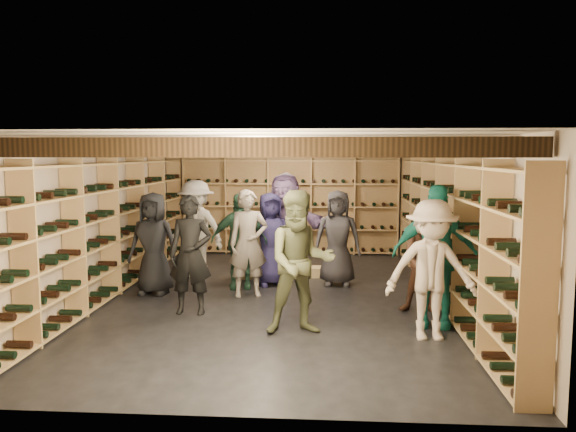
# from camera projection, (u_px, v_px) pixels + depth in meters

# --- Properties ---
(ground) EXTENTS (8.00, 8.00, 0.00)m
(ground) POSITION_uv_depth(u_px,v_px,m) (274.00, 297.00, 8.68)
(ground) COLOR black
(ground) RESTS_ON ground
(walls) EXTENTS (5.52, 8.02, 2.40)m
(walls) POSITION_uv_depth(u_px,v_px,m) (274.00, 220.00, 8.55)
(walls) COLOR tan
(walls) RESTS_ON ground
(ceiling) EXTENTS (5.50, 8.00, 0.01)m
(ceiling) POSITION_uv_depth(u_px,v_px,m) (274.00, 141.00, 8.42)
(ceiling) COLOR beige
(ceiling) RESTS_ON walls
(ceiling_joists) EXTENTS (5.40, 7.12, 0.18)m
(ceiling_joists) POSITION_uv_depth(u_px,v_px,m) (274.00, 150.00, 8.43)
(ceiling_joists) COLOR black
(ceiling_joists) RESTS_ON ground
(wine_rack_left) EXTENTS (0.32, 7.50, 2.15)m
(wine_rack_left) POSITION_uv_depth(u_px,v_px,m) (110.00, 226.00, 8.74)
(wine_rack_left) COLOR #A78A51
(wine_rack_left) RESTS_ON ground
(wine_rack_right) EXTENTS (0.32, 7.50, 2.15)m
(wine_rack_right) POSITION_uv_depth(u_px,v_px,m) (445.00, 229.00, 8.39)
(wine_rack_right) COLOR #A78A51
(wine_rack_right) RESTS_ON ground
(wine_rack_back) EXTENTS (4.70, 0.30, 2.15)m
(wine_rack_back) POSITION_uv_depth(u_px,v_px,m) (290.00, 205.00, 12.36)
(wine_rack_back) COLOR #A78A51
(wine_rack_back) RESTS_ON ground
(crate_stack_left) EXTENTS (0.51, 0.35, 0.85)m
(crate_stack_left) POSITION_uv_depth(u_px,v_px,m) (256.00, 254.00, 9.96)
(crate_stack_left) COLOR tan
(crate_stack_left) RESTS_ON ground
(crate_stack_right) EXTENTS (0.59, 0.51, 0.34)m
(crate_stack_right) POSITION_uv_depth(u_px,v_px,m) (288.00, 269.00, 9.95)
(crate_stack_right) COLOR tan
(crate_stack_right) RESTS_ON ground
(crate_loose) EXTENTS (0.52, 0.36, 0.17)m
(crate_loose) POSITION_uv_depth(u_px,v_px,m) (318.00, 272.00, 10.12)
(crate_loose) COLOR tan
(crate_loose) RESTS_ON ground
(person_0) EXTENTS (0.83, 0.59, 1.61)m
(person_0) POSITION_uv_depth(u_px,v_px,m) (153.00, 243.00, 8.79)
(person_0) COLOR black
(person_0) RESTS_ON ground
(person_1) EXTENTS (0.60, 0.40, 1.65)m
(person_1) POSITION_uv_depth(u_px,v_px,m) (190.00, 255.00, 7.70)
(person_1) COLOR black
(person_1) RESTS_ON ground
(person_2) EXTENTS (0.97, 0.82, 1.77)m
(person_2) POSITION_uv_depth(u_px,v_px,m) (300.00, 262.00, 6.84)
(person_2) COLOR #4E5234
(person_2) RESTS_ON ground
(person_3) EXTENTS (1.11, 0.67, 1.67)m
(person_3) POSITION_uv_depth(u_px,v_px,m) (431.00, 270.00, 6.63)
(person_3) COLOR #C3AE9B
(person_3) RESTS_ON ground
(person_4) EXTENTS (1.13, 0.64, 1.82)m
(person_4) POSITION_uv_depth(u_px,v_px,m) (435.00, 256.00, 7.14)
(person_4) COLOR #187767
(person_4) RESTS_ON ground
(person_6) EXTENTS (0.89, 0.75, 1.56)m
(person_6) POSITION_uv_depth(u_px,v_px,m) (270.00, 239.00, 9.39)
(person_6) COLOR #1C193F
(person_6) RESTS_ON ground
(person_7) EXTENTS (0.69, 0.54, 1.66)m
(person_7) POSITION_uv_depth(u_px,v_px,m) (248.00, 243.00, 8.66)
(person_7) COLOR gray
(person_7) RESTS_ON ground
(person_8) EXTENTS (0.82, 0.70, 1.50)m
(person_8) POSITION_uv_depth(u_px,v_px,m) (427.00, 260.00, 7.70)
(person_8) COLOR #3F2317
(person_8) RESTS_ON ground
(person_9) EXTENTS (1.29, 1.04, 1.74)m
(person_9) POSITION_uv_depth(u_px,v_px,m) (196.00, 229.00, 9.98)
(person_9) COLOR #BDB6AC
(person_9) RESTS_ON ground
(person_10) EXTENTS (0.97, 0.51, 1.57)m
(person_10) POSITION_uv_depth(u_px,v_px,m) (239.00, 241.00, 9.18)
(person_10) COLOR #214532
(person_10) RESTS_ON ground
(person_11) EXTENTS (1.83, 0.99, 1.88)m
(person_11) POSITION_uv_depth(u_px,v_px,m) (285.00, 226.00, 9.86)
(person_11) COLOR slate
(person_11) RESTS_ON ground
(person_12) EXTENTS (0.79, 0.51, 1.60)m
(person_12) POSITION_uv_depth(u_px,v_px,m) (337.00, 238.00, 9.39)
(person_12) COLOR #333238
(person_12) RESTS_ON ground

